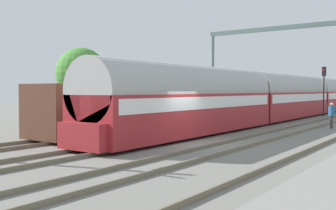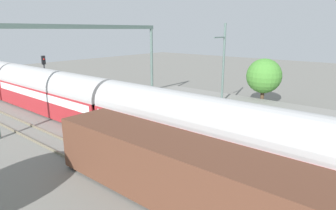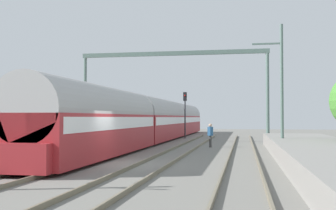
# 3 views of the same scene
# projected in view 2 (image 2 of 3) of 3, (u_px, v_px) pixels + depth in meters

# --- Properties ---
(ground) EXTENTS (120.00, 120.00, 0.00)m
(ground) POSITION_uv_depth(u_px,v_px,m) (268.00, 167.00, 16.16)
(ground) COLOR slate
(track_west) EXTENTS (1.51, 60.00, 0.16)m
(track_west) POSITION_uv_depth(u_px,v_px,m) (253.00, 179.00, 14.68)
(track_west) COLOR #6D6551
(track_west) RESTS_ON ground
(track_east) EXTENTS (1.51, 60.00, 0.16)m
(track_east) POSITION_uv_depth(u_px,v_px,m) (281.00, 154.00, 17.60)
(track_east) COLOR #6D6551
(track_east) RESTS_ON ground
(track_far_east) EXTENTS (1.52, 60.00, 0.16)m
(track_far_east) POSITION_uv_depth(u_px,v_px,m) (300.00, 137.00, 20.53)
(track_far_east) COLOR #6D6551
(track_far_east) RESTS_ON ground
(platform) EXTENTS (4.40, 28.00, 0.90)m
(platform) POSITION_uv_depth(u_px,v_px,m) (289.00, 115.00, 24.51)
(platform) COLOR gray
(platform) RESTS_ON ground
(passenger_train) EXTENTS (2.93, 49.20, 3.82)m
(passenger_train) POSITION_uv_depth(u_px,v_px,m) (52.00, 92.00, 26.23)
(passenger_train) COLOR maroon
(passenger_train) RESTS_ON ground
(freight_car) EXTENTS (2.80, 13.00, 2.70)m
(freight_car) POSITION_uv_depth(u_px,v_px,m) (172.00, 170.00, 12.71)
(freight_car) COLOR #563323
(freight_car) RESTS_ON ground
(person_crossing) EXTENTS (0.40, 0.47, 1.73)m
(person_crossing) POSITION_uv_depth(u_px,v_px,m) (155.00, 104.00, 25.84)
(person_crossing) COLOR #3C3C3C
(person_crossing) RESTS_ON ground
(railway_signal_far) EXTENTS (0.36, 0.30, 4.82)m
(railway_signal_far) POSITION_uv_depth(u_px,v_px,m) (45.00, 72.00, 30.36)
(railway_signal_far) COLOR #2D2D33
(railway_signal_far) RESTS_ON ground
(catenary_gantry) EXTENTS (16.23, 0.28, 7.86)m
(catenary_gantry) POSITION_uv_depth(u_px,v_px,m) (88.00, 48.00, 24.75)
(catenary_gantry) COLOR #536B64
(catenary_gantry) RESTS_ON ground
(catenary_pole_east_mid) EXTENTS (1.90, 0.20, 8.00)m
(catenary_pole_east_mid) POSITION_uv_depth(u_px,v_px,m) (223.00, 67.00, 26.05)
(catenary_pole_east_mid) COLOR #536B64
(catenary_pole_east_mid) RESTS_ON ground
(tree_east_background) EXTENTS (3.36, 3.36, 4.78)m
(tree_east_background) POSITION_uv_depth(u_px,v_px,m) (264.00, 76.00, 27.97)
(tree_east_background) COLOR #4C3826
(tree_east_background) RESTS_ON ground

